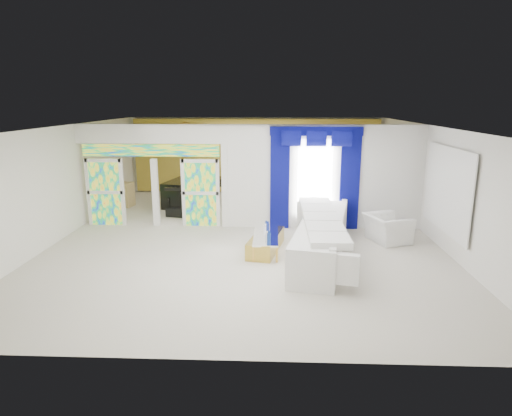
{
  "coord_description": "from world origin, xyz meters",
  "views": [
    {
      "loc": [
        0.73,
        -11.64,
        3.66
      ],
      "look_at": [
        0.3,
        -1.2,
        1.1
      ],
      "focal_mm": 30.94,
      "sensor_mm": 36.0,
      "label": 1
    }
  ],
  "objects_px": {
    "coffee_table": "(266,243)",
    "armchair": "(387,228)",
    "grand_piano": "(189,193)",
    "white_sofa": "(322,238)",
    "console_table": "(324,225)"
  },
  "relations": [
    {
      "from": "white_sofa",
      "to": "grand_piano",
      "type": "relative_size",
      "value": 2.55
    },
    {
      "from": "coffee_table",
      "to": "grand_piano",
      "type": "relative_size",
      "value": 1.01
    },
    {
      "from": "armchair",
      "to": "white_sofa",
      "type": "bearing_deg",
      "value": 102.75
    },
    {
      "from": "coffee_table",
      "to": "white_sofa",
      "type": "bearing_deg",
      "value": -12.53
    },
    {
      "from": "coffee_table",
      "to": "grand_piano",
      "type": "height_order",
      "value": "grand_piano"
    },
    {
      "from": "white_sofa",
      "to": "armchair",
      "type": "distance_m",
      "value": 2.18
    },
    {
      "from": "console_table",
      "to": "armchair",
      "type": "bearing_deg",
      "value": -27.51
    },
    {
      "from": "white_sofa",
      "to": "armchair",
      "type": "relative_size",
      "value": 4.15
    },
    {
      "from": "coffee_table",
      "to": "armchair",
      "type": "bearing_deg",
      "value": 14.92
    },
    {
      "from": "coffee_table",
      "to": "grand_piano",
      "type": "distance_m",
      "value": 5.55
    },
    {
      "from": "white_sofa",
      "to": "coffee_table",
      "type": "height_order",
      "value": "white_sofa"
    },
    {
      "from": "coffee_table",
      "to": "armchair",
      "type": "relative_size",
      "value": 1.65
    },
    {
      "from": "console_table",
      "to": "armchair",
      "type": "xyz_separation_m",
      "value": [
        1.59,
        -0.83,
        0.16
      ]
    },
    {
      "from": "armchair",
      "to": "grand_piano",
      "type": "bearing_deg",
      "value": 37.92
    },
    {
      "from": "white_sofa",
      "to": "coffee_table",
      "type": "bearing_deg",
      "value": 179.07
    }
  ]
}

